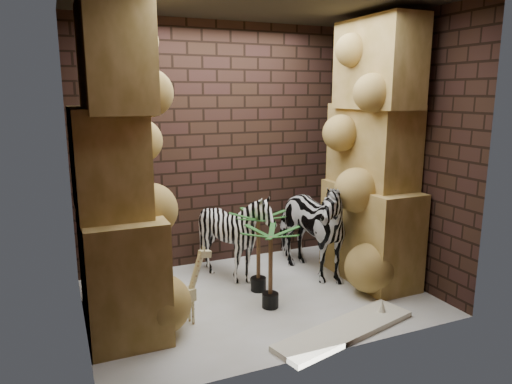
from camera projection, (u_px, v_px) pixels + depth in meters
name	position (u px, v px, depth m)	size (l,w,h in m)	color
floor	(258.00, 297.00, 5.05)	(3.50, 3.50, 0.00)	white
ceiling	(258.00, 1.00, 4.43)	(3.50, 3.50, 0.00)	#2B2820
wall_back	(218.00, 146.00, 5.86)	(3.50, 3.50, 0.00)	black
wall_front	(323.00, 179.00, 3.62)	(3.50, 3.50, 0.00)	black
wall_left	(73.00, 170.00, 4.06)	(3.00, 3.00, 0.00)	black
wall_right	(397.00, 150.00, 5.42)	(3.00, 3.00, 0.00)	black
rock_pillar_left	(115.00, 167.00, 4.20)	(0.68, 1.30, 3.00)	tan
rock_pillar_right	(374.00, 152.00, 5.29)	(0.58, 1.25, 3.00)	tan
zebra_right	(306.00, 218.00, 5.53)	(0.64, 1.19, 1.41)	white
zebra_left	(235.00, 240.00, 5.41)	(0.87, 1.07, 0.97)	white
giraffe_toy	(181.00, 288.00, 4.35)	(0.39, 0.13, 0.75)	beige
palm_front	(258.00, 251.00, 5.13)	(0.36, 0.36, 0.91)	#194315
palm_back	(270.00, 268.00, 4.73)	(0.36, 0.36, 0.85)	#194315
surfboard	(345.00, 330.00, 4.29)	(1.51, 0.37, 0.05)	white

